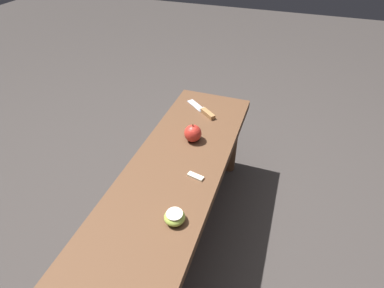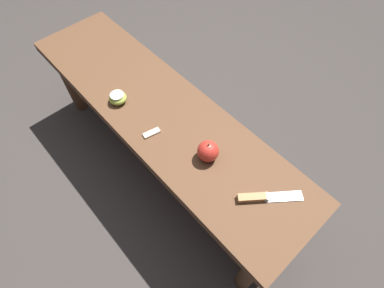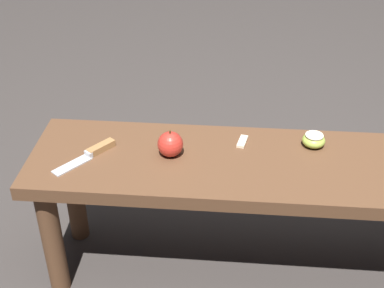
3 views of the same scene
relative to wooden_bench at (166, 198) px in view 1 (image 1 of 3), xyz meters
name	(u,v)px [view 1 (image 1 of 3)]	position (x,y,z in m)	size (l,w,h in m)	color
ground_plane	(170,252)	(0.00, 0.00, -0.36)	(8.00, 8.00, 0.00)	#383330
wooden_bench	(166,198)	(0.00, 0.00, 0.00)	(1.34, 0.35, 0.43)	brown
knife	(204,111)	(-0.49, -0.01, 0.08)	(0.15, 0.18, 0.02)	#B7BABF
apple_whole	(193,133)	(-0.27, 0.01, 0.11)	(0.07, 0.07, 0.08)	red
apple_cut	(175,217)	(0.13, 0.09, 0.09)	(0.07, 0.07, 0.04)	#9EB747
apple_slice_near_knife	(196,176)	(-0.07, 0.09, 0.07)	(0.03, 0.06, 0.01)	beige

